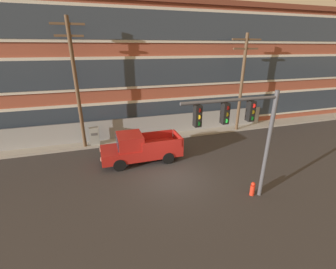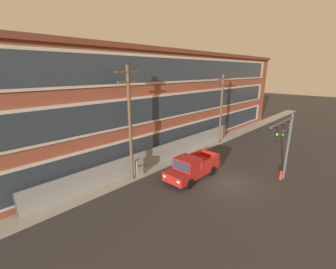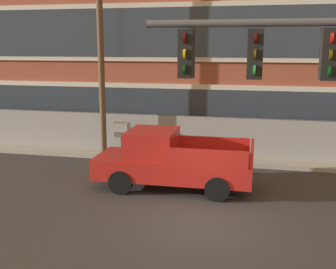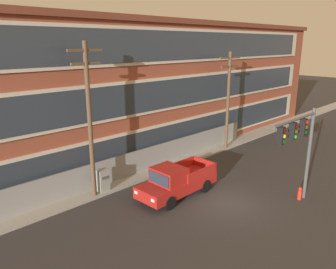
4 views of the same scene
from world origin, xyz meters
TOP-DOWN VIEW (x-y plane):
  - ground_plane at (0.00, 0.00)m, footprint 160.00×160.00m
  - sidewalk_building_side at (0.00, 6.71)m, footprint 80.00×1.72m
  - brick_mill_building at (0.90, 11.96)m, footprint 48.82×9.37m
  - chain_link_fence at (-0.92, 7.02)m, footprint 24.53×0.06m
  - traffic_signal_mast at (2.39, -2.81)m, footprint 4.67×0.43m
  - pickup_truck_red at (-1.45, 2.82)m, footprint 5.40×2.14m
  - utility_pole_near_corner at (-5.13, 6.13)m, footprint 2.12×0.26m
  - utility_pole_midblock at (8.21, 6.05)m, footprint 2.69×0.26m
  - electrical_cabinet at (-4.36, 6.28)m, footprint 0.69×0.48m
  - fire_hydrant at (3.49, -2.71)m, footprint 0.24×0.24m

SIDE VIEW (x-z plane):
  - ground_plane at x=0.00m, z-range 0.00..0.00m
  - sidewalk_building_side at x=0.00m, z-range 0.00..0.16m
  - fire_hydrant at x=3.49m, z-range -0.01..0.77m
  - electrical_cabinet at x=-4.36m, z-range 0.00..1.55m
  - chain_link_fence at x=-0.92m, z-range 0.02..1.86m
  - pickup_truck_red at x=-1.45m, z-range -0.06..1.96m
  - traffic_signal_mast at x=2.39m, z-range 1.25..6.79m
  - utility_pole_midblock at x=8.21m, z-range 0.49..8.87m
  - utility_pole_near_corner at x=-5.13m, z-range 0.41..9.60m
  - brick_mill_building at x=0.90m, z-range 0.01..10.83m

